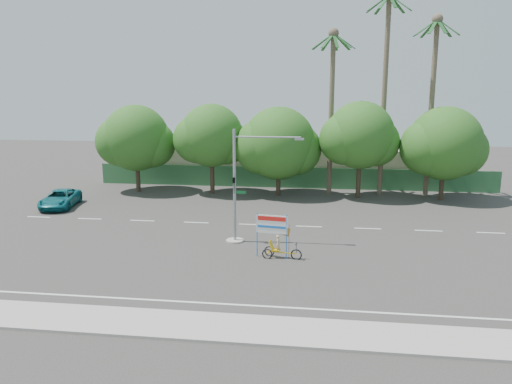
# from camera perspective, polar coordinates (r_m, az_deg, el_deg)

# --- Properties ---
(ground) EXTENTS (120.00, 120.00, 0.00)m
(ground) POSITION_cam_1_polar(r_m,az_deg,el_deg) (27.30, 1.37, -8.35)
(ground) COLOR #33302D
(ground) RESTS_ON ground
(sidewalk_near) EXTENTS (50.00, 2.40, 0.12)m
(sidewalk_near) POSITION_cam_1_polar(r_m,az_deg,el_deg) (20.45, -0.95, -15.40)
(sidewalk_near) COLOR gray
(sidewalk_near) RESTS_ON ground
(fence) EXTENTS (38.00, 0.08, 2.00)m
(fence) POSITION_cam_1_polar(r_m,az_deg,el_deg) (47.81, 4.12, 1.65)
(fence) COLOR #336B3D
(fence) RESTS_ON ground
(building_left) EXTENTS (12.00, 8.00, 4.00)m
(building_left) POSITION_cam_1_polar(r_m,az_deg,el_deg) (53.54, -6.34, 3.79)
(building_left) COLOR beige
(building_left) RESTS_ON ground
(building_right) EXTENTS (14.00, 8.00, 3.60)m
(building_right) POSITION_cam_1_polar(r_m,az_deg,el_deg) (52.32, 13.22, 3.14)
(building_right) COLOR beige
(building_right) RESTS_ON ground
(tree_far_left) EXTENTS (7.14, 6.00, 7.96)m
(tree_far_left) POSITION_cam_1_polar(r_m,az_deg,el_deg) (46.83, -13.59, 5.79)
(tree_far_left) COLOR #473828
(tree_far_left) RESTS_ON ground
(tree_left) EXTENTS (6.66, 5.60, 8.07)m
(tree_left) POSITION_cam_1_polar(r_m,az_deg,el_deg) (44.78, -5.16, 6.19)
(tree_left) COLOR #473828
(tree_left) RESTS_ON ground
(tree_center) EXTENTS (7.62, 6.40, 7.85)m
(tree_center) POSITION_cam_1_polar(r_m,az_deg,el_deg) (43.93, 2.54, 5.34)
(tree_center) COLOR #473828
(tree_center) RESTS_ON ground
(tree_right) EXTENTS (6.90, 5.80, 8.36)m
(tree_right) POSITION_cam_1_polar(r_m,az_deg,el_deg) (43.81, 11.77, 6.10)
(tree_right) COLOR #473828
(tree_right) RESTS_ON ground
(tree_far_right) EXTENTS (7.38, 6.20, 7.94)m
(tree_far_right) POSITION_cam_1_polar(r_m,az_deg,el_deg) (44.94, 20.69, 4.97)
(tree_far_right) COLOR #473828
(tree_far_right) RESTS_ON ground
(palm_tall) EXTENTS (3.73, 3.79, 17.45)m
(palm_tall) POSITION_cam_1_polar(r_m,az_deg,el_deg) (45.31, 14.56, 12.78)
(palm_tall) COLOR #70604C
(palm_tall) RESTS_ON ground
(palm_mid) EXTENTS (3.73, 3.79, 15.45)m
(palm_mid) POSITION_cam_1_polar(r_m,az_deg,el_deg) (45.94, 19.54, 11.14)
(palm_mid) COLOR #70604C
(palm_mid) RESTS_ON ground
(palm_short) EXTENTS (3.73, 3.79, 14.45)m
(palm_short) POSITION_cam_1_polar(r_m,az_deg,el_deg) (45.00, 8.65, 10.98)
(palm_short) COLOR #70604C
(palm_short) RESTS_ON ground
(traffic_signal) EXTENTS (4.72, 1.10, 7.00)m
(traffic_signal) POSITION_cam_1_polar(r_m,az_deg,el_deg) (30.57, -1.90, -0.45)
(traffic_signal) COLOR gray
(traffic_signal) RESTS_ON ground
(trike_billboard) EXTENTS (2.62, 0.77, 2.59)m
(trike_billboard) POSITION_cam_1_polar(r_m,az_deg,el_deg) (28.13, 2.30, -5.51)
(trike_billboard) COLOR black
(trike_billboard) RESTS_ON ground
(pickup_truck) EXTENTS (3.16, 5.32, 1.38)m
(pickup_truck) POSITION_cam_1_polar(r_m,az_deg,el_deg) (42.99, -21.48, -0.72)
(pickup_truck) COLOR #0F636B
(pickup_truck) RESTS_ON ground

